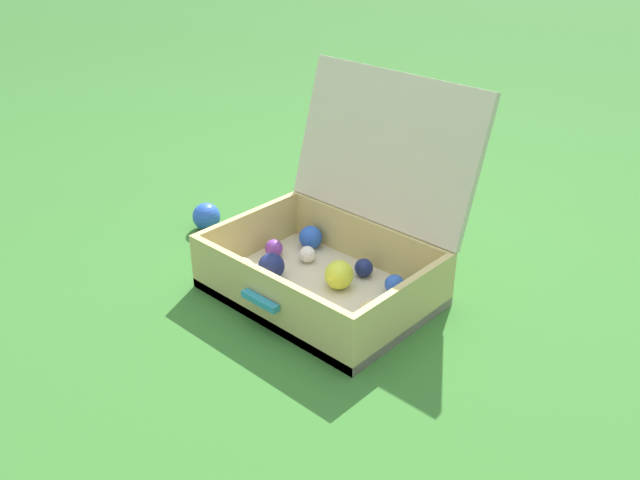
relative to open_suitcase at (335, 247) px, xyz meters
name	(u,v)px	position (x,y,z in m)	size (l,w,h in m)	color
ground_plane	(339,296)	(0.04, -0.03, -0.12)	(16.00, 16.00, 0.00)	#336B28
open_suitcase	(335,247)	(0.00, 0.00, 0.00)	(0.54, 0.52, 0.52)	beige
stray_ball_on_grass	(206,216)	(-0.50, -0.02, -0.08)	(0.08, 0.08, 0.08)	blue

